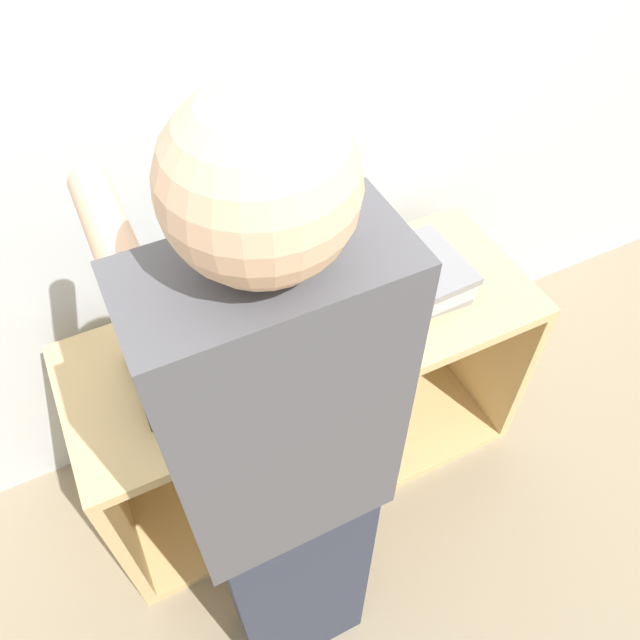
# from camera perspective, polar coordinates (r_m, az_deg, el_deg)

# --- Properties ---
(ground_plane) EXTENTS (12.00, 12.00, 0.00)m
(ground_plane) POSITION_cam_1_polar(r_m,az_deg,el_deg) (2.32, 2.16, -17.22)
(ground_plane) COLOR gray
(wall_back) EXTENTS (8.00, 0.05, 2.40)m
(wall_back) POSITION_cam_1_polar(r_m,az_deg,el_deg) (1.77, -6.84, 17.60)
(wall_back) COLOR silver
(wall_back) RESTS_ON ground_plane
(cart) EXTENTS (1.42, 0.54, 0.73)m
(cart) POSITION_cam_1_polar(r_m,az_deg,el_deg) (2.14, -1.81, -5.71)
(cart) COLOR tan
(cart) RESTS_ON ground_plane
(laptop_open) EXTENTS (0.31, 0.35, 0.28)m
(laptop_open) POSITION_cam_1_polar(r_m,az_deg,el_deg) (1.80, -1.95, 1.71)
(laptop_open) COLOR gray
(laptop_open) RESTS_ON cart
(laptop_stack_left) EXTENTS (0.33, 0.29, 0.15)m
(laptop_stack_left) POSITION_cam_1_polar(r_m,az_deg,el_deg) (1.69, -11.57, -2.95)
(laptop_stack_left) COLOR #232326
(laptop_stack_left) RESTS_ON cart
(laptop_stack_right) EXTENTS (0.33, 0.30, 0.10)m
(laptop_stack_right) POSITION_cam_1_polar(r_m,az_deg,el_deg) (1.89, 8.05, 3.71)
(laptop_stack_right) COLOR gray
(laptop_stack_right) RESTS_ON cart
(person) EXTENTS (0.40, 0.54, 1.81)m
(person) POSITION_cam_1_polar(r_m,az_deg,el_deg) (1.33, -3.17, -15.05)
(person) COLOR #2D3342
(person) RESTS_ON ground_plane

